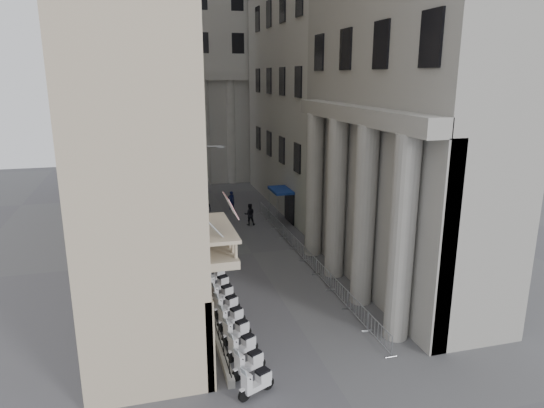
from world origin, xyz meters
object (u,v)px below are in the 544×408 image
Objects in this scene: scooter_0 at (257,395)px; pedestrian_b at (250,214)px; pedestrian_a at (231,200)px; street_lamp at (194,192)px; security_tent at (187,186)px; info_kiosk at (191,239)px.

scooter_0 is 0.79× the size of pedestrian_b.
scooter_0 is at bearing 74.59° from pedestrian_a.
pedestrian_a is at bearing 78.41° from street_lamp.
security_tent reaches higher than info_kiosk.
info_kiosk is 7.84m from pedestrian_b.
street_lamp is at bearing -80.94° from info_kiosk.
street_lamp is at bearing -92.29° from security_tent.
info_kiosk reaches higher than pedestrian_b.
info_kiosk is at bearing 58.68° from pedestrian_a.
scooter_0 is 23.13m from pedestrian_b.
info_kiosk is at bearing 131.68° from street_lamp.
pedestrian_b reaches higher than pedestrian_a.
info_kiosk is at bearing -94.16° from security_tent.
scooter_0 is 26.49m from security_tent.
security_tent reaches higher than scooter_0.
info_kiosk reaches higher than scooter_0.
info_kiosk is (-0.80, 17.07, 1.01)m from scooter_0.
scooter_0 is 17.25m from street_lamp.
pedestrian_b is at bearing -37.22° from security_tent.
pedestrian_a is 0.95× the size of pedestrian_b.
pedestrian_a is at bearing -78.31° from pedestrian_b.
pedestrian_a is at bearing 21.62° from security_tent.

